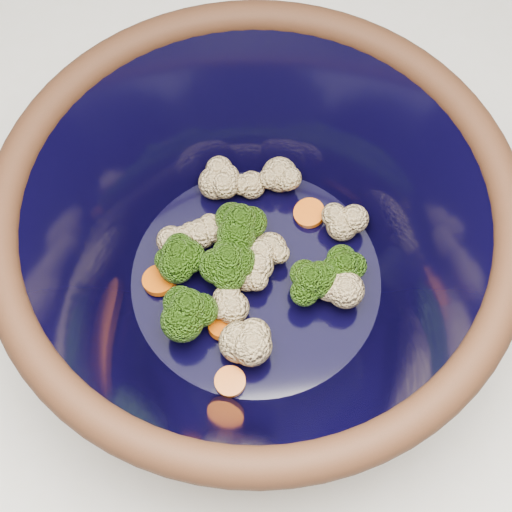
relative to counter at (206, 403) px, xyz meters
The scene contains 4 objects.
ground 0.45m from the counter, ahead, with size 3.00×3.00×0.00m, color #9E7A54.
counter is the anchor object (origin of this frame).
mixing_bowl 0.55m from the counter, 18.03° to the right, with size 0.43×0.43×0.17m.
vegetable_pile 0.52m from the counter, 13.21° to the right, with size 0.19×0.21×0.06m.
Camera 1 is at (0.04, -0.28, 1.50)m, focal length 50.00 mm.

